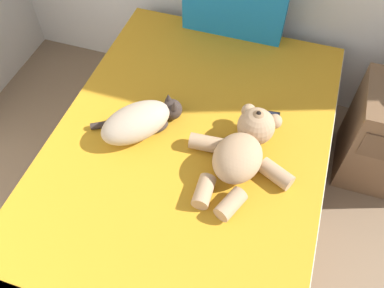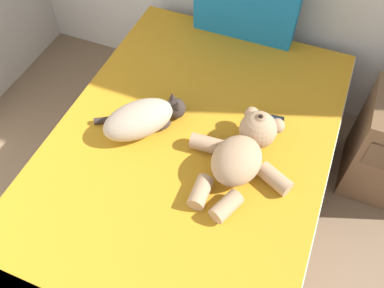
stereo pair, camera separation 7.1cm
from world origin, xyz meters
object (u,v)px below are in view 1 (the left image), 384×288
patterned_cushion (235,0)px  cat (140,121)px  cell_phone (264,116)px  teddy_bear (243,149)px  bed (182,192)px

patterned_cushion → cat: size_ratio=1.40×
cat → cell_phone: cat is taller
patterned_cushion → teddy_bear: size_ratio=1.00×
patterned_cushion → cell_phone: 0.70m
patterned_cushion → cell_phone: (0.32, -0.59, -0.20)m
cat → teddy_bear: size_ratio=0.71×
bed → cell_phone: size_ratio=13.42×
bed → cell_phone: 0.56m
cell_phone → teddy_bear: bearing=-99.5°
bed → cat: cat is taller
cell_phone → patterned_cushion: bearing=118.1°
bed → cell_phone: (0.30, 0.37, 0.28)m
bed → patterned_cushion: 1.08m
teddy_bear → cat: bearing=178.1°
bed → cat: (-0.23, 0.11, 0.34)m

